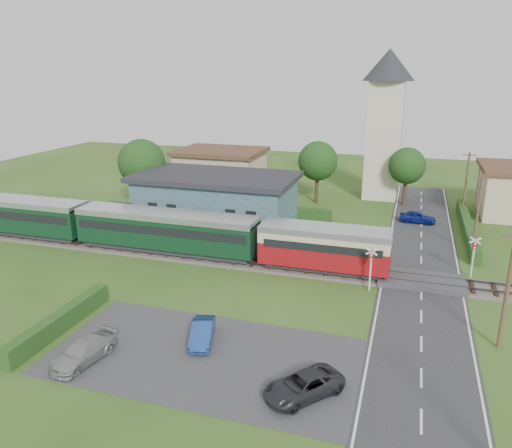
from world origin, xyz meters
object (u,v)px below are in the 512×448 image
(church_tower, at_px, (386,114))
(house_west, at_px, (221,170))
(station_building, at_px, (216,200))
(car_park_silver, at_px, (83,352))
(pedestrian_near, at_px, (266,240))
(car_on_road, at_px, (418,217))
(crossing_signal_near, at_px, (371,263))
(equipment_hut, at_px, (116,217))
(crossing_signal_far, at_px, (474,251))
(car_park_blue, at_px, (202,333))
(train, at_px, (134,226))
(car_park_dark, at_px, (303,385))
(pedestrian_far, at_px, (143,224))

(church_tower, xyz_separation_m, house_west, (-20.00, -3.00, -7.43))
(house_west, bearing_deg, church_tower, 8.53)
(station_building, xyz_separation_m, car_park_silver, (2.50, -25.49, -2.03))
(station_building, bearing_deg, house_west, 109.65)
(pedestrian_near, bearing_deg, station_building, -54.97)
(car_on_road, bearing_deg, pedestrian_near, 139.84)
(crossing_signal_near, bearing_deg, car_on_road, 80.16)
(house_west, height_order, crossing_signal_near, house_west)
(church_tower, bearing_deg, equipment_hut, -135.25)
(car_park_silver, bearing_deg, crossing_signal_far, 51.24)
(car_on_road, xyz_separation_m, car_park_silver, (-17.09, -32.46, 0.00))
(station_building, relative_size, car_park_blue, 4.59)
(car_on_road, bearing_deg, crossing_signal_far, -160.26)
(train, relative_size, crossing_signal_near, 13.18)
(house_west, relative_size, crossing_signal_near, 3.30)
(equipment_hut, bearing_deg, pedestrian_near, -1.72)
(equipment_hut, height_order, car_park_dark, equipment_hut)
(car_on_road, xyz_separation_m, pedestrian_near, (-12.51, -13.22, 0.52))
(car_on_road, height_order, pedestrian_far, pedestrian_far)
(car_park_silver, bearing_deg, pedestrian_far, 120.69)
(equipment_hut, bearing_deg, pedestrian_far, 6.65)
(crossing_signal_far, relative_size, pedestrian_far, 1.96)
(train, relative_size, car_on_road, 12.00)
(crossing_signal_far, height_order, car_park_dark, crossing_signal_far)
(equipment_hut, height_order, pedestrian_near, equipment_hut)
(car_park_silver, bearing_deg, car_on_road, 71.64)
(train, xyz_separation_m, car_on_road, (23.72, 15.96, -1.51))
(station_building, bearing_deg, train, -114.70)
(car_park_blue, relative_size, pedestrian_far, 2.09)
(station_building, height_order, house_west, house_west)
(church_tower, bearing_deg, station_building, -131.41)
(train, relative_size, church_tower, 2.45)
(equipment_hut, xyz_separation_m, church_tower, (23.00, 22.80, 8.48))
(house_west, xyz_separation_m, pedestrian_near, (12.08, -20.25, -1.60))
(crossing_signal_far, distance_m, car_on_road, 14.23)
(house_west, height_order, car_park_dark, house_west)
(car_park_blue, xyz_separation_m, pedestrian_far, (-13.10, 16.15, 0.63))
(crossing_signal_near, relative_size, pedestrian_near, 2.22)
(equipment_hut, xyz_separation_m, car_park_dark, (22.50, -19.03, -1.10))
(car_on_road, relative_size, car_park_silver, 0.89)
(equipment_hut, relative_size, crossing_signal_near, 0.78)
(car_on_road, relative_size, pedestrian_near, 2.44)
(crossing_signal_near, height_order, pedestrian_far, crossing_signal_near)
(crossing_signal_near, xyz_separation_m, pedestrian_near, (-9.32, 5.15, -0.95))
(train, distance_m, crossing_signal_near, 20.68)
(equipment_hut, distance_m, pedestrian_near, 15.09)
(crossing_signal_far, distance_m, pedestrian_near, 16.55)
(car_park_dark, bearing_deg, car_park_silver, -136.60)
(car_park_blue, height_order, car_park_silver, car_park_silver)
(crossing_signal_far, height_order, car_park_blue, crossing_signal_far)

